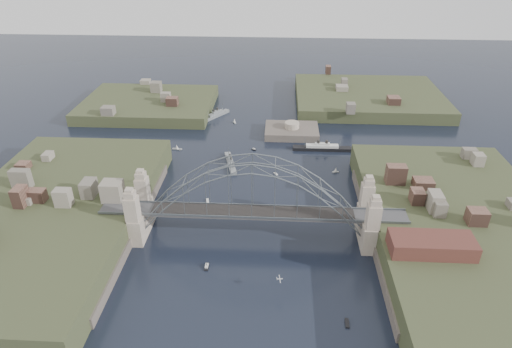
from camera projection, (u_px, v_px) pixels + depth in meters
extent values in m
plane|color=black|center=(252.00, 236.00, 125.39)|extent=(500.00, 500.00, 0.00)
cube|color=#464648|center=(252.00, 213.00, 121.44)|extent=(84.00, 6.00, 0.70)
cube|color=slate|center=(252.00, 217.00, 118.57)|extent=(84.00, 0.25, 0.50)
cube|color=slate|center=(253.00, 205.00, 123.77)|extent=(84.00, 0.25, 0.50)
cube|color=black|center=(252.00, 211.00, 121.17)|extent=(55.20, 5.20, 0.35)
cube|color=tan|center=(133.00, 217.00, 118.21)|extent=(3.40, 3.40, 17.70)
cube|color=tan|center=(144.00, 197.00, 126.89)|extent=(3.40, 3.40, 17.70)
cube|color=tan|center=(372.00, 225.00, 115.15)|extent=(3.40, 3.40, 17.70)
cube|color=tan|center=(366.00, 204.00, 123.83)|extent=(3.40, 3.40, 17.70)
cube|color=tan|center=(141.00, 221.00, 124.95)|extent=(4.08, 13.80, 8.00)
cube|color=tan|center=(367.00, 228.00, 121.89)|extent=(4.08, 13.80, 8.00)
cube|color=#373E22|center=(51.00, 224.00, 127.22)|extent=(50.00, 90.00, 12.00)
cube|color=#544A42|center=(129.00, 229.00, 126.62)|extent=(6.00, 70.00, 4.00)
cube|color=#373E22|center=(463.00, 237.00, 121.59)|extent=(50.00, 90.00, 12.00)
cube|color=#544A42|center=(380.00, 238.00, 123.18)|extent=(6.00, 70.00, 4.00)
cube|color=#373E22|center=(149.00, 108.00, 210.29)|extent=(60.00, 45.00, 9.00)
cube|color=#373E22|center=(368.00, 101.00, 218.09)|extent=(70.00, 55.00, 9.50)
cube|color=#544A42|center=(291.00, 135.00, 185.83)|extent=(22.00, 16.00, 7.00)
cylinder|color=tan|center=(292.00, 125.00, 183.51)|extent=(6.00, 6.00, 2.40)
cube|color=#592D26|center=(432.00, 245.00, 106.17)|extent=(20.00, 8.00, 4.00)
cube|color=#464648|center=(419.00, 317.00, 98.85)|extent=(4.00, 22.00, 1.40)
cube|color=gray|center=(230.00, 164.00, 162.30)|extent=(6.15, 16.48, 1.46)
cube|color=gray|center=(230.00, 161.00, 161.75)|extent=(3.81, 9.17, 1.10)
cube|color=gray|center=(230.00, 159.00, 161.35)|extent=(2.17, 4.28, 0.73)
cylinder|color=black|center=(231.00, 159.00, 160.05)|extent=(0.79, 0.79, 1.46)
cylinder|color=black|center=(230.00, 156.00, 162.01)|extent=(0.79, 0.79, 1.46)
cylinder|color=slate|center=(232.00, 164.00, 156.91)|extent=(0.15, 0.15, 3.65)
cylinder|color=slate|center=(228.00, 152.00, 165.33)|extent=(0.15, 0.15, 3.65)
cube|color=gray|center=(216.00, 116.00, 202.12)|extent=(11.12, 14.55, 1.62)
cube|color=gray|center=(216.00, 113.00, 201.52)|extent=(6.48, 8.26, 1.22)
cube|color=gray|center=(216.00, 112.00, 201.07)|extent=(3.33, 4.02, 0.81)
cylinder|color=black|center=(214.00, 111.00, 199.95)|extent=(0.80, 0.80, 1.62)
cylinder|color=black|center=(217.00, 109.00, 201.50)|extent=(0.80, 0.80, 1.62)
cylinder|color=slate|center=(208.00, 114.00, 197.50)|extent=(0.16, 0.16, 4.05)
cylinder|color=slate|center=(223.00, 107.00, 204.14)|extent=(0.16, 0.16, 4.05)
cube|color=black|center=(322.00, 149.00, 172.66)|extent=(22.67, 3.21, 1.65)
cube|color=silver|center=(322.00, 146.00, 172.05)|extent=(12.47, 2.38, 1.24)
cube|color=silver|center=(322.00, 144.00, 171.59)|extent=(5.67, 1.73, 0.82)
cylinder|color=black|center=(318.00, 142.00, 171.30)|extent=(1.11, 1.11, 1.65)
cylinder|color=black|center=(327.00, 142.00, 171.16)|extent=(1.11, 1.11, 1.65)
cylinder|color=slate|center=(305.00, 142.00, 171.63)|extent=(0.16, 0.16, 4.12)
cylinder|color=slate|center=(340.00, 143.00, 171.03)|extent=(0.16, 0.16, 4.12)
cube|color=silver|center=(280.00, 279.00, 103.73)|extent=(1.38, 0.41, 0.24)
cube|color=silver|center=(280.00, 279.00, 103.71)|extent=(0.55, 2.73, 0.05)
cube|color=silver|center=(277.00, 279.00, 103.63)|extent=(0.23, 0.86, 0.30)
cube|color=silver|center=(207.00, 201.00, 140.81)|extent=(1.47, 2.84, 0.45)
cube|color=silver|center=(276.00, 174.00, 156.07)|extent=(1.63, 1.95, 0.45)
cube|color=silver|center=(207.00, 267.00, 113.94)|extent=(0.96, 2.85, 0.45)
cube|color=silver|center=(207.00, 266.00, 113.74)|extent=(0.81, 1.71, 0.40)
cylinder|color=black|center=(207.00, 264.00, 113.52)|extent=(0.16, 0.16, 0.70)
cube|color=silver|center=(335.00, 172.00, 157.17)|extent=(2.42, 1.30, 0.45)
cylinder|color=slate|center=(336.00, 170.00, 156.65)|extent=(0.08, 0.08, 2.20)
cone|color=silver|center=(336.00, 170.00, 156.65)|extent=(1.45, 1.28, 1.92)
cube|color=silver|center=(177.00, 149.00, 173.11)|extent=(3.97, 1.79, 0.45)
cylinder|color=slate|center=(177.00, 147.00, 172.59)|extent=(0.08, 0.08, 2.20)
cone|color=silver|center=(177.00, 147.00, 172.59)|extent=(1.37, 1.17, 1.92)
cube|color=silver|center=(254.00, 150.00, 172.70)|extent=(1.87, 1.46, 0.45)
cube|color=silver|center=(254.00, 149.00, 172.50)|extent=(1.20, 1.00, 0.40)
cylinder|color=black|center=(254.00, 148.00, 172.28)|extent=(0.16, 0.16, 0.70)
cube|color=silver|center=(347.00, 323.00, 97.92)|extent=(0.98, 2.68, 0.45)
cube|color=silver|center=(235.00, 123.00, 195.97)|extent=(1.71, 2.37, 0.45)
cylinder|color=slate|center=(234.00, 121.00, 195.45)|extent=(0.08, 0.08, 2.20)
cone|color=silver|center=(234.00, 121.00, 195.45)|extent=(1.46, 1.56, 1.92)
cube|color=silver|center=(366.00, 215.00, 134.38)|extent=(2.39, 2.73, 0.45)
cube|color=silver|center=(366.00, 213.00, 134.18)|extent=(1.61, 1.77, 0.40)
cylinder|color=black|center=(366.00, 212.00, 133.96)|extent=(0.16, 0.16, 0.70)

